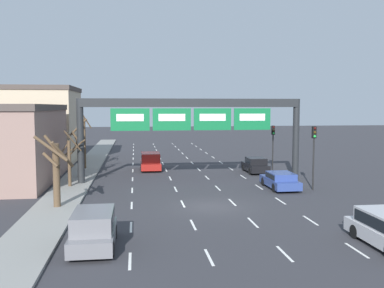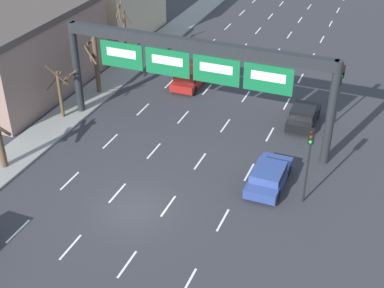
% 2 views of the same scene
% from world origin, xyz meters
% --- Properties ---
extents(ground_plane, '(220.00, 220.00, 0.00)m').
position_xyz_m(ground_plane, '(0.00, 0.00, 0.00)').
color(ground_plane, '#333338').
extents(lane_dashes, '(10.02, 67.00, 0.01)m').
position_xyz_m(lane_dashes, '(-0.00, 13.50, 0.00)').
color(lane_dashes, white).
rests_on(lane_dashes, ground_plane).
extents(sign_gantry, '(18.65, 0.70, 6.98)m').
position_xyz_m(sign_gantry, '(-0.00, 8.89, 5.48)').
color(sign_gantry, '#232628').
rests_on(sign_gantry, ground_plane).
extents(building_near, '(9.03, 13.88, 6.51)m').
position_xyz_m(building_near, '(-15.88, 10.73, 3.26)').
color(building_near, gray).
rests_on(building_near, ground_plane).
extents(car_blue, '(1.96, 4.46, 1.28)m').
position_xyz_m(car_blue, '(6.38, 5.14, 0.69)').
color(car_blue, navy).
rests_on(car_blue, ground_plane).
extents(suv_red, '(1.98, 4.08, 1.75)m').
position_xyz_m(suv_red, '(-3.19, 16.18, 0.97)').
color(suv_red, maroon).
rests_on(suv_red, ground_plane).
extents(car_black, '(1.83, 3.97, 1.46)m').
position_xyz_m(car_black, '(6.75, 13.25, 0.78)').
color(car_black, black).
rests_on(car_black, ground_plane).
extents(traffic_light_near_gantry, '(0.30, 0.35, 4.85)m').
position_xyz_m(traffic_light_near_gantry, '(8.68, 4.31, 3.45)').
color(traffic_light_near_gantry, black).
rests_on(traffic_light_near_gantry, ground_plane).
extents(traffic_light_mid_block, '(0.30, 0.35, 4.46)m').
position_xyz_m(traffic_light_mid_block, '(8.85, 14.44, 3.19)').
color(traffic_light_mid_block, black).
rests_on(traffic_light_mid_block, ground_plane).
extents(tree_bare_second, '(2.25, 2.21, 4.40)m').
position_xyz_m(tree_bare_second, '(-9.73, 7.71, 2.31)').
color(tree_bare_second, brown).
rests_on(tree_bare_second, sidewalk_left).
extents(tree_bare_third, '(1.56, 1.83, 5.11)m').
position_xyz_m(tree_bare_third, '(-9.50, 12.22, 2.75)').
color(tree_bare_third, brown).
rests_on(tree_bare_third, sidewalk_left).
extents(tree_bare_furthest, '(1.39, 1.39, 6.04)m').
position_xyz_m(tree_bare_furthest, '(-9.78, 17.49, 3.15)').
color(tree_bare_furthest, brown).
rests_on(tree_bare_furthest, sidewalk_left).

